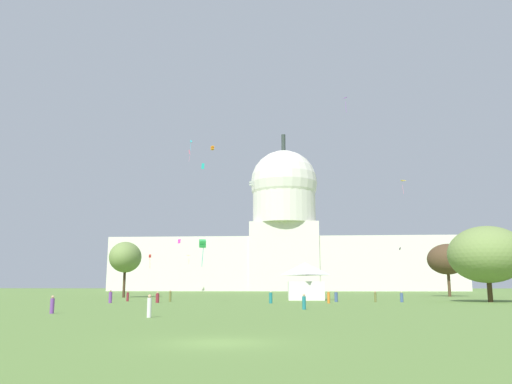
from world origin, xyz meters
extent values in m
plane|color=olive|center=(0.00, 0.00, 0.00)|extent=(800.00, 800.00, 0.00)
cube|color=silver|center=(-37.20, 197.28, 11.19)|extent=(73.79, 18.43, 22.38)
cube|color=silver|center=(36.59, 197.28, 11.19)|extent=(73.79, 18.43, 22.38)
cube|color=silver|center=(-0.30, 197.28, 14.19)|extent=(28.64, 20.27, 28.37)
cylinder|color=silver|center=(-0.30, 197.28, 37.28)|extent=(27.03, 27.03, 17.80)
sphere|color=silver|center=(-0.30, 197.28, 46.18)|extent=(28.89, 28.89, 28.89)
cylinder|color=#2D3833|center=(-0.30, 197.28, 64.42)|extent=(1.80, 1.80, 7.59)
cube|color=white|center=(5.13, 63.39, 1.49)|extent=(5.83, 6.96, 2.98)
pyramid|color=white|center=(5.13, 63.39, 5.03)|extent=(6.12, 7.31, 2.05)
cylinder|color=#4C3823|center=(36.42, 91.92, 2.97)|extent=(0.64, 0.64, 5.95)
ellipsoid|color=#4C3823|center=(36.42, 91.92, 7.92)|extent=(11.27, 10.94, 6.59)
cylinder|color=#42301E|center=(30.95, 54.21, 2.15)|extent=(0.69, 0.69, 4.29)
ellipsoid|color=olive|center=(30.95, 54.21, 6.73)|extent=(15.48, 15.72, 8.13)
cylinder|color=#42301E|center=(-30.20, 78.65, 3.03)|extent=(0.53, 0.53, 6.07)
ellipsoid|color=olive|center=(-30.20, 78.65, 7.89)|extent=(6.53, 7.88, 6.08)
cylinder|color=#3D5684|center=(18.40, 53.24, 0.64)|extent=(0.62, 0.62, 1.28)
sphere|color=tan|center=(18.40, 53.24, 1.39)|extent=(0.30, 0.30, 0.22)
cylinder|color=#1E757A|center=(4.14, 30.00, 0.63)|extent=(0.48, 0.48, 1.27)
sphere|color=tan|center=(4.14, 30.00, 1.39)|extent=(0.32, 0.32, 0.25)
cylinder|color=maroon|center=(-21.58, 54.52, 0.64)|extent=(0.51, 0.51, 1.28)
sphere|color=#A37556|center=(-21.58, 54.52, 1.40)|extent=(0.33, 0.33, 0.23)
cylinder|color=silver|center=(-7.58, 16.37, 0.71)|extent=(0.45, 0.45, 1.43)
sphere|color=tan|center=(-7.58, 16.37, 1.55)|extent=(0.35, 0.35, 0.26)
cylinder|color=olive|center=(14.72, 53.21, 0.65)|extent=(0.47, 0.47, 1.30)
sphere|color=#A37556|center=(14.72, 53.21, 1.41)|extent=(0.32, 0.32, 0.23)
cylinder|color=#703D93|center=(-17.31, 21.20, 0.63)|extent=(0.38, 0.38, 1.26)
sphere|color=tan|center=(-17.31, 21.20, 1.38)|extent=(0.27, 0.27, 0.24)
cylinder|color=#3D5684|center=(9.28, 54.14, 0.68)|extent=(0.56, 0.56, 1.36)
sphere|color=tan|center=(9.28, 54.14, 1.46)|extent=(0.24, 0.24, 0.21)
cylinder|color=#1E757A|center=(0.12, 47.30, 0.70)|extent=(0.58, 0.58, 1.41)
sphere|color=beige|center=(0.12, 47.30, 1.51)|extent=(0.28, 0.28, 0.21)
cylinder|color=olive|center=(-14.77, 53.00, 0.69)|extent=(0.47, 0.47, 1.39)
sphere|color=#A37556|center=(-14.77, 53.00, 1.51)|extent=(0.35, 0.35, 0.25)
cylinder|color=orange|center=(7.77, 47.90, 0.72)|extent=(0.47, 0.47, 1.43)
sphere|color=beige|center=(7.77, 47.90, 1.54)|extent=(0.30, 0.30, 0.23)
cylinder|color=#703D93|center=(-21.62, 47.29, 0.74)|extent=(0.56, 0.56, 1.47)
sphere|color=#A37556|center=(-21.62, 47.29, 1.60)|extent=(0.30, 0.30, 0.24)
cylinder|color=maroon|center=(-15.47, 48.57, 0.63)|extent=(0.67, 0.67, 1.25)
sphere|color=tan|center=(-15.47, 48.57, 1.38)|extent=(0.35, 0.35, 0.25)
cube|color=pink|center=(-35.03, 161.77, 51.64)|extent=(0.59, 0.58, 1.51)
cylinder|color=pink|center=(-34.95, 161.77, 49.40)|extent=(0.42, 0.28, 3.03)
cube|color=orange|center=(-19.22, 117.32, 40.44)|extent=(1.14, 1.15, 0.62)
cube|color=orange|center=(-19.22, 117.32, 41.01)|extent=(1.14, 1.15, 0.62)
cube|color=#33BCDB|center=(-35.40, 166.30, 56.85)|extent=(0.80, 0.75, 0.51)
cube|color=#33BCDB|center=(-35.40, 166.30, 57.21)|extent=(0.80, 0.75, 0.51)
cylinder|color=#33BCDB|center=(-35.59, 166.30, 55.01)|extent=(0.50, 0.44, 3.35)
cube|color=green|center=(-9.75, 50.65, 7.96)|extent=(1.14, 1.21, 0.73)
cube|color=green|center=(-9.75, 50.65, 8.50)|extent=(1.14, 1.21, 0.73)
cylinder|color=teal|center=(-9.70, 50.65, 6.35)|extent=(0.30, 0.32, 2.80)
cube|color=#D1339E|center=(-32.56, 137.44, 16.03)|extent=(0.98, 0.81, 1.45)
cube|color=teal|center=(-18.57, 99.00, 31.11)|extent=(0.74, 0.29, 1.45)
cube|color=white|center=(-10.36, 145.86, 35.70)|extent=(1.61, 1.60, 0.71)
cube|color=white|center=(-10.36, 145.86, 36.52)|extent=(1.61, 1.60, 0.71)
cylinder|color=white|center=(-10.20, 145.86, 34.31)|extent=(0.13, 0.14, 2.29)
cube|color=red|center=(-36.08, 117.27, 10.08)|extent=(0.70, 0.75, 0.46)
cube|color=red|center=(-36.08, 117.27, 10.53)|extent=(0.70, 0.75, 0.46)
cylinder|color=red|center=(-36.03, 117.27, 8.42)|extent=(0.27, 0.39, 3.03)
pyramid|color=gold|center=(29.39, 100.04, 26.49)|extent=(1.45, 1.10, 0.25)
cylinder|color=pink|center=(29.48, 99.75, 24.79)|extent=(0.34, 0.21, 2.22)
pyramid|color=purple|center=(18.48, 114.28, 53.24)|extent=(1.35, 1.36, 0.14)
cylinder|color=purple|center=(18.30, 114.11, 50.87)|extent=(0.19, 0.19, 3.27)
pyramid|color=yellow|center=(-36.71, 175.17, 13.38)|extent=(1.78, 1.89, 0.17)
cylinder|color=yellow|center=(-37.03, 175.43, 11.49)|extent=(0.11, 0.08, 2.06)
cube|color=black|center=(38.17, 148.74, 14.15)|extent=(0.55, 0.81, 0.92)
camera|label=1|loc=(3.06, -21.77, 2.34)|focal=35.89mm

